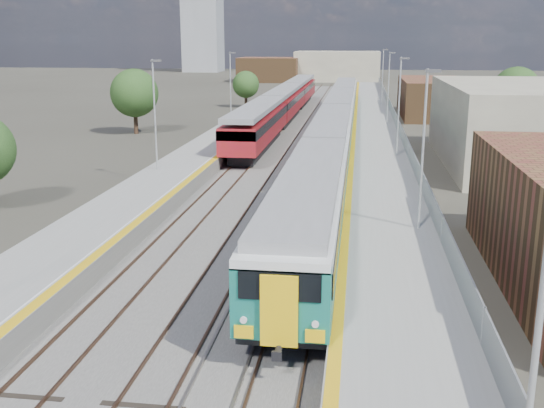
# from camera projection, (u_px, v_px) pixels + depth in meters

# --- Properties ---
(ground) EXTENTS (320.00, 320.00, 0.00)m
(ground) POSITION_uv_depth(u_px,v_px,m) (319.00, 149.00, 58.49)
(ground) COLOR #47443A
(ground) RESTS_ON ground
(ballast_bed) EXTENTS (10.50, 155.00, 0.06)m
(ballast_bed) POSITION_uv_depth(u_px,v_px,m) (297.00, 144.00, 61.17)
(ballast_bed) COLOR #565451
(ballast_bed) RESTS_ON ground
(tracks) EXTENTS (8.96, 160.00, 0.17)m
(tracks) POSITION_uv_depth(u_px,v_px,m) (305.00, 141.00, 62.68)
(tracks) COLOR #4C3323
(tracks) RESTS_ON ground
(platform_right) EXTENTS (4.70, 155.00, 8.52)m
(platform_right) POSITION_uv_depth(u_px,v_px,m) (376.00, 140.00, 60.05)
(platform_right) COLOR slate
(platform_right) RESTS_ON ground
(platform_left) EXTENTS (4.30, 155.00, 8.52)m
(platform_left) POSITION_uv_depth(u_px,v_px,m) (228.00, 138.00, 61.93)
(platform_left) COLOR slate
(platform_left) RESTS_ON ground
(buildings) EXTENTS (72.00, 185.50, 40.00)m
(buildings) POSITION_uv_depth(u_px,v_px,m) (265.00, 35.00, 143.14)
(buildings) COLOR brown
(buildings) RESTS_ON ground
(green_train) EXTENTS (3.04, 84.51, 3.34)m
(green_train) POSITION_uv_depth(u_px,v_px,m) (336.00, 122.00, 58.94)
(green_train) COLOR black
(green_train) RESTS_ON ground
(red_train) EXTENTS (3.08, 62.39, 3.89)m
(red_train) POSITION_uv_depth(u_px,v_px,m) (284.00, 103.00, 77.60)
(red_train) COLOR black
(red_train) RESTS_ON ground
(tree_b) EXTENTS (5.05, 5.05, 6.84)m
(tree_b) POSITION_uv_depth(u_px,v_px,m) (134.00, 93.00, 66.85)
(tree_b) COLOR #382619
(tree_b) RESTS_ON ground
(tree_c) EXTENTS (3.93, 3.93, 5.32)m
(tree_c) POSITION_uv_depth(u_px,v_px,m) (246.00, 85.00, 93.50)
(tree_c) COLOR #382619
(tree_c) RESTS_ON ground
(tree_d) EXTENTS (5.14, 5.14, 6.96)m
(tree_d) POSITION_uv_depth(u_px,v_px,m) (516.00, 91.00, 69.27)
(tree_d) COLOR #382619
(tree_d) RESTS_ON ground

